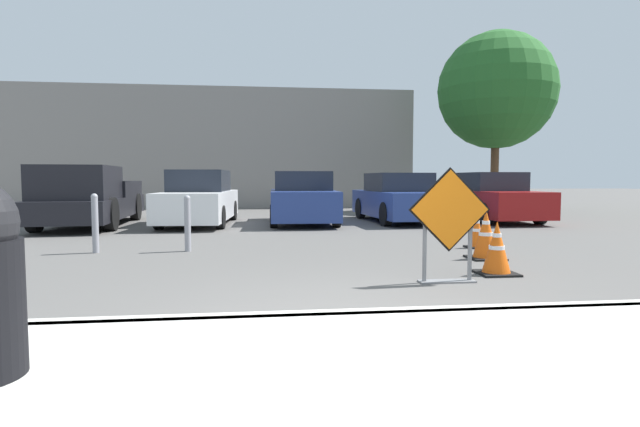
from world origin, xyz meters
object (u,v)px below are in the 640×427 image
Objects in this scene: road_closed_sign at (449,220)px; traffic_cone_second at (486,235)px; traffic_cone_nearest at (497,248)px; parked_car_second at (303,200)px; bollard_second at (95,222)px; pickup_truck at (88,199)px; parked_car_fourth at (490,198)px; parked_car_third at (399,199)px; traffic_cone_third at (477,231)px; parked_car_nearest at (200,200)px; bollard_nearest at (188,222)px.

traffic_cone_second is (1.30, 1.74, -0.39)m from road_closed_sign.
road_closed_sign is 1.07m from traffic_cone_nearest.
parked_car_second is 6.75m from bollard_second.
pickup_truck reaches higher than parked_car_fourth.
pickup_truck reaches higher than bollard_second.
parked_car_third is (2.95, 0.25, -0.01)m from parked_car_second.
traffic_cone_nearest is 1.09× the size of traffic_cone_third.
traffic_cone_third is at bearing 145.34° from pickup_truck.
parked_car_third reaches higher than bollard_second.
bollard_second is at bearing 29.88° from parked_car_fourth.
traffic_cone_third is 0.16× the size of parked_car_second.
pickup_truck is (-8.69, 5.26, 0.42)m from traffic_cone_third.
parked_car_third is at bearing 88.68° from traffic_cone_third.
traffic_cone_third is at bearing 71.10° from traffic_cone_nearest.
traffic_cone_third is at bearing 118.61° from parked_car_second.
road_closed_sign is at bearing 118.42° from parked_car_nearest.
bollard_second is at bearing 155.85° from traffic_cone_nearest.
bollard_nearest reaches higher than traffic_cone_third.
road_closed_sign is at bearing -151.65° from traffic_cone_nearest.
parked_car_fourth reaches higher than road_closed_sign.
pickup_truck is 1.40× the size of parked_car_second.
pickup_truck reaches higher than traffic_cone_third.
parked_car_nearest is (-4.04, 8.63, -0.08)m from road_closed_sign.
road_closed_sign is at bearing -41.34° from bollard_nearest.
road_closed_sign is 1.79× the size of traffic_cone_second.
bollard_second is at bearing 167.48° from traffic_cone_second.
bollard_nearest is 0.97× the size of bollard_second.
traffic_cone_second is 1.32m from traffic_cone_third.
road_closed_sign is 10.79m from pickup_truck.
road_closed_sign is at bearing -31.48° from bollard_second.
parked_car_second is (-2.81, 5.55, 0.37)m from traffic_cone_third.
parked_car_third is at bearing 2.24° from parked_car_fourth.
bollard_second is (-7.05, -5.61, -0.14)m from parked_car_third.
parked_car_fourth is at bearing 179.67° from pickup_truck.
parked_car_third is (5.89, 0.15, -0.02)m from parked_car_nearest.
road_closed_sign is 6.09m from bollard_second.
parked_car_third is 2.95m from parked_car_fourth.
bollard_nearest is at bearing 177.94° from traffic_cone_third.
bollard_nearest is at bearing 163.65° from traffic_cone_second.
parked_car_third is at bearing -179.98° from pickup_truck.
parked_car_second reaches higher than bollard_nearest.
parked_car_fourth is at bearing 64.91° from traffic_cone_nearest.
bollard_second is at bearing 54.26° from parked_car_second.
parked_car_fourth is (3.50, 7.16, 0.30)m from traffic_cone_second.
parked_car_nearest is at bearing 135.59° from traffic_cone_third.
parked_car_second is 3.90× the size of bollard_second.
pickup_truck reaches higher than traffic_cone_nearest.
traffic_cone_nearest is 8.31m from parked_car_second.
traffic_cone_second is at bearing 53.08° from road_closed_sign.
traffic_cone_second is 7.08m from parked_car_third.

